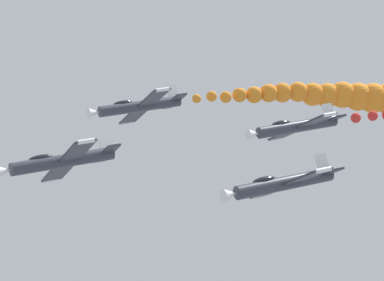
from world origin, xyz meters
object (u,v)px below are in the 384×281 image
at_px(airplane_left_inner, 283,183).
at_px(airplane_right_inner, 139,106).
at_px(airplane_left_outer, 296,127).
at_px(airplane_lead, 61,161).

height_order(airplane_left_inner, airplane_right_inner, airplane_right_inner).
relative_size(airplane_left_inner, airplane_right_inner, 1.00).
bearing_deg(airplane_left_outer, airplane_right_inner, 40.02).
relative_size(airplane_lead, airplane_right_inner, 1.00).
distance_m(airplane_lead, airplane_right_inner, 18.31).
bearing_deg(airplane_right_inner, airplane_left_inner, 178.76).
xyz_separation_m(airplane_lead, airplane_left_inner, (-12.79, -13.13, -0.53)).
xyz_separation_m(airplane_left_inner, airplane_right_inner, (24.97, -0.54, 0.90)).
distance_m(airplane_lead, airplane_left_outer, 24.07).
distance_m(airplane_left_inner, airplane_left_outer, 16.68).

